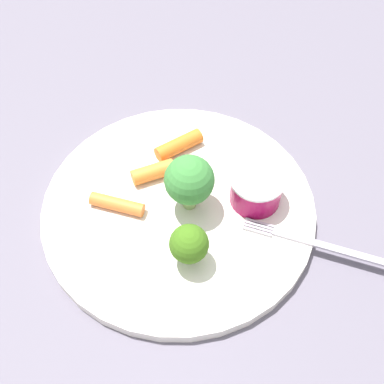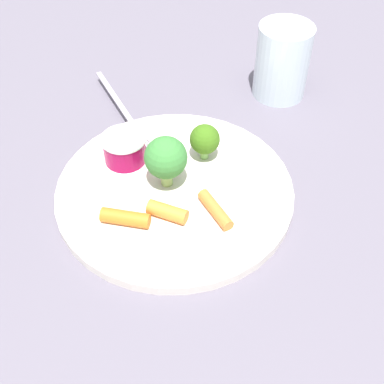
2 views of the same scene
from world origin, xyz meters
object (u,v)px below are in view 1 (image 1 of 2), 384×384
(carrot_stick_1, at_px, (117,204))
(carrot_stick_2, at_px, (179,145))
(fork, at_px, (339,250))
(plate, at_px, (179,209))
(sauce_cup, at_px, (256,189))
(broccoli_floret_1, at_px, (189,244))
(broccoli_floret_0, at_px, (189,181))
(carrot_stick_0, at_px, (153,172))

(carrot_stick_1, relative_size, carrot_stick_2, 1.04)
(carrot_stick_1, relative_size, fork, 0.30)
(plate, relative_size, carrot_stick_1, 4.99)
(carrot_stick_2, bearing_deg, sauce_cup, -90.51)
(broccoli_floret_1, distance_m, carrot_stick_1, 0.09)
(carrot_stick_1, distance_m, carrot_stick_2, 0.09)
(broccoli_floret_0, xyz_separation_m, fork, (0.05, -0.14, -0.04))
(carrot_stick_0, xyz_separation_m, fork, (0.05, -0.19, -0.01))
(carrot_stick_2, height_order, fork, carrot_stick_2)
(broccoli_floret_1, distance_m, carrot_stick_2, 0.13)
(carrot_stick_1, bearing_deg, plate, -47.42)
(carrot_stick_1, bearing_deg, fork, -63.14)
(plate, height_order, carrot_stick_1, carrot_stick_1)
(carrot_stick_1, bearing_deg, broccoli_floret_1, -89.43)
(carrot_stick_0, xyz_separation_m, carrot_stick_2, (0.04, 0.00, -0.00))
(plate, height_order, fork, fork)
(fork, bearing_deg, sauce_cup, 91.27)
(broccoli_floret_0, bearing_deg, carrot_stick_1, 133.41)
(carrot_stick_0, distance_m, fork, 0.19)
(carrot_stick_1, bearing_deg, sauce_cup, -45.50)
(fork, bearing_deg, plate, 110.98)
(plate, xyz_separation_m, carrot_stick_1, (-0.04, 0.04, 0.01))
(sauce_cup, xyz_separation_m, carrot_stick_0, (-0.04, 0.10, -0.01))
(broccoli_floret_0, xyz_separation_m, carrot_stick_1, (-0.05, 0.05, -0.03))
(carrot_stick_0, distance_m, carrot_stick_1, 0.05)
(broccoli_floret_0, bearing_deg, carrot_stick_0, 86.83)
(broccoli_floret_1, xyz_separation_m, carrot_stick_0, (0.05, 0.09, -0.02))
(plate, distance_m, carrot_stick_1, 0.06)
(carrot_stick_1, bearing_deg, carrot_stick_0, -0.64)
(sauce_cup, bearing_deg, fork, -88.73)
(fork, bearing_deg, broccoli_floret_0, 109.08)
(broccoli_floret_0, height_order, fork, broccoli_floret_0)
(broccoli_floret_1, height_order, fork, broccoli_floret_1)
(broccoli_floret_1, relative_size, carrot_stick_1, 0.85)
(broccoli_floret_1, bearing_deg, plate, 49.90)
(carrot_stick_2, bearing_deg, carrot_stick_1, -178.12)
(sauce_cup, relative_size, broccoli_floret_0, 0.82)
(carrot_stick_1, distance_m, fork, 0.21)
(broccoli_floret_1, relative_size, carrot_stick_0, 1.05)
(sauce_cup, bearing_deg, carrot_stick_0, 114.43)
(broccoli_floret_0, distance_m, carrot_stick_2, 0.08)
(carrot_stick_1, xyz_separation_m, carrot_stick_2, (0.09, 0.00, 0.00))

